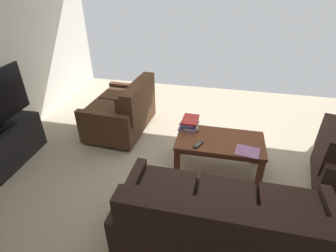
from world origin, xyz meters
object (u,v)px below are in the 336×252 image
tv_remote (198,145)px  loose_magazine (247,151)px  sofa_main (224,226)px  tv_stand (9,145)px  coffee_table (220,144)px  book_stack (190,123)px  loveseat_near (123,110)px

tv_remote → loose_magazine: size_ratio=0.60×
sofa_main → tv_remote: (0.34, -1.01, 0.11)m
sofa_main → tv_stand: sofa_main is taller
tv_stand → loose_magazine: bearing=-175.9°
sofa_main → coffee_table: bearing=-85.7°
coffee_table → tv_remote: size_ratio=6.65×
book_stack → tv_remote: book_stack is taller
loose_magazine → sofa_main: bearing=-3.4°
coffee_table → book_stack: bearing=-28.8°
sofa_main → coffee_table: size_ratio=1.75×
loveseat_near → loose_magazine: bearing=155.1°
coffee_table → tv_remote: bearing=36.3°
loose_magazine → loveseat_near: bearing=-105.6°
tv_stand → book_stack: size_ratio=3.00×
coffee_table → tv_stand: (2.76, 0.41, -0.13)m
sofa_main → tv_remote: sofa_main is taller
book_stack → sofa_main: bearing=109.6°
loveseat_near → tv_stand: loveseat_near is taller
tv_stand → loose_magazine: (-3.08, -0.22, 0.21)m
loveseat_near → book_stack: 1.21m
loveseat_near → tv_remote: 1.55m
coffee_table → tv_stand: tv_stand is taller
tv_remote → loose_magazine: tv_remote is taller
loose_magazine → coffee_table: bearing=-110.6°
loveseat_near → tv_remote: size_ratio=7.56×
loveseat_near → coffee_table: (-1.53, 0.68, 0.04)m
sofa_main → book_stack: sofa_main is taller
book_stack → tv_remote: size_ratio=1.99×
coffee_table → book_stack: 0.49m
coffee_table → loose_magazine: (-0.32, 0.18, 0.08)m
loveseat_near → coffee_table: bearing=156.2°
book_stack → tv_remote: (-0.16, 0.42, -0.05)m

